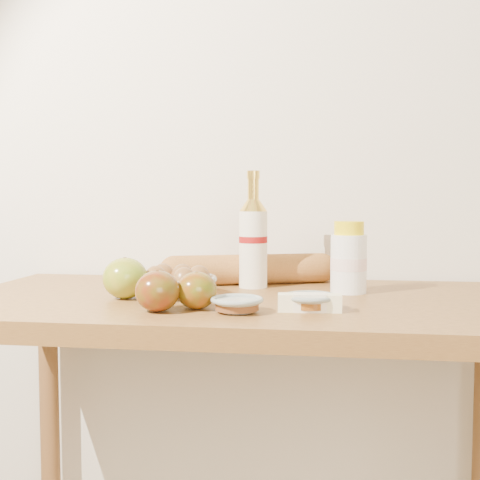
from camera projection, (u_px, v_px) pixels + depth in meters
The scene contains 12 objects.
back_wall at pixel (260, 121), 1.54m from camera, with size 3.50×0.02×2.60m, color #EEE3CF.
table at pixel (242, 356), 1.25m from camera, with size 1.20×0.60×0.90m.
bourbon_bottle at pixel (253, 240), 1.37m from camera, with size 0.08×0.08×0.27m.
cream_bottle at pixel (349, 260), 1.29m from camera, with size 0.10×0.10×0.15m.
egg_bowl at pixel (175, 283), 1.26m from camera, with size 0.22×0.22×0.06m.
baguette at pixel (249, 269), 1.42m from camera, with size 0.43×0.20×0.07m.
apple_yellowgreen at pixel (125, 278), 1.22m from camera, with size 0.10×0.10×0.08m.
apple_redgreen_front at pixel (157, 291), 1.08m from camera, with size 0.10×0.10×0.07m.
apple_redgreen_right at pixel (197, 290), 1.10m from camera, with size 0.09×0.09×0.07m.
sugar_bowl at pixel (237, 304), 1.07m from camera, with size 0.12×0.12×0.03m.
syrup_bowl at pixel (310, 301), 1.10m from camera, with size 0.12×0.12×0.03m.
butter_stick at pixel (310, 303), 1.08m from camera, with size 0.12×0.04×0.03m.
Camera 1 is at (0.17, -0.04, 1.10)m, focal length 45.00 mm.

